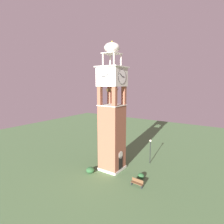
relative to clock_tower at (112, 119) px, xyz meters
name	(u,v)px	position (x,y,z in m)	size (l,w,h in m)	color
ground	(112,169)	(0.00, 0.00, -7.74)	(80.00, 80.00, 0.00)	#517547
clock_tower	(112,119)	(0.00, 0.00, 0.00)	(3.65, 3.65, 18.70)	#93543D
park_bench	(137,183)	(-2.32, -5.35, -7.25)	(0.53, 1.62, 0.95)	brown
lamp_post	(150,147)	(5.15, -4.02, -5.00)	(0.36, 0.36, 3.95)	black
trash_bin	(114,155)	(4.01, 2.21, -7.34)	(0.52, 0.52, 0.80)	#2D2D33
shrub_near_entry	(90,170)	(-2.79, 1.93, -7.33)	(1.25, 1.25, 0.81)	#28562D
shrub_left_of_tower	(141,176)	(-0.16, -4.89, -7.40)	(0.91, 0.91, 0.68)	#28562D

